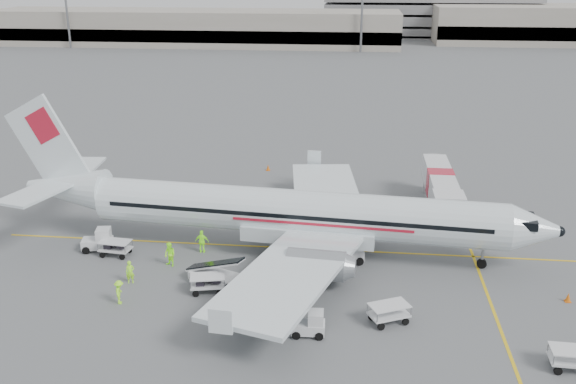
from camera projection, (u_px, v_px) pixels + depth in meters
name	position (u px, v px, depth m)	size (l,w,h in m)	color
ground	(285.00, 248.00, 48.78)	(360.00, 360.00, 0.00)	#56595B
stripe_lead	(285.00, 248.00, 48.78)	(44.00, 0.20, 0.01)	yellow
stripe_cross	(494.00, 311.00, 39.80)	(0.20, 20.00, 0.01)	yellow
terminal_west	(194.00, 27.00, 173.29)	(110.00, 22.00, 9.00)	gray
parking_garage	(429.00, 12.00, 193.69)	(62.00, 24.00, 14.00)	slate
treeline	(347.00, 21.00, 211.72)	(300.00, 3.00, 6.00)	black
mast_west	(66.00, 4.00, 163.06)	(3.20, 1.20, 22.00)	slate
mast_center	(362.00, 6.00, 155.12)	(3.20, 1.20, 22.00)	slate
aircraft	(296.00, 183.00, 46.18)	(39.76, 31.16, 10.96)	white
jet_bridge	(439.00, 192.00, 55.02)	(2.71, 14.47, 3.80)	silver
belt_loader	(218.00, 265.00, 42.79)	(5.13, 1.92, 2.78)	silver
tug_fore	(346.00, 251.00, 45.97)	(2.38, 1.37, 1.84)	silver
tug_mid	(308.00, 323.00, 37.05)	(1.94, 1.11, 1.50)	silver
tug_aft	(97.00, 240.00, 48.10)	(2.23, 1.27, 1.72)	silver
cart_loaded_a	(208.00, 284.00, 41.97)	(2.26, 1.34, 1.18)	silver
cart_loaded_b	(115.00, 248.00, 47.28)	(2.25, 1.33, 1.17)	silver
cart_empty_a	(389.00, 314.00, 38.36)	(2.35, 1.39, 1.23)	silver
cart_empty_b	(572.00, 359.00, 33.88)	(2.35, 1.39, 1.23)	silver
cone_nose	(568.00, 297.00, 40.85)	(0.39, 0.39, 0.64)	orange
cone_port	(268.00, 167.00, 67.10)	(0.40, 0.40, 0.65)	orange
crew_a	(130.00, 272.00, 43.13)	(0.58, 0.38, 1.59)	#9DFF25
crew_b	(170.00, 255.00, 45.52)	(0.87, 0.67, 1.78)	#9DFF25
crew_c	(119.00, 292.00, 40.49)	(1.02, 0.59, 1.58)	#9DFF25
crew_d	(202.00, 241.00, 47.72)	(1.03, 0.43, 1.76)	#9DFF25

